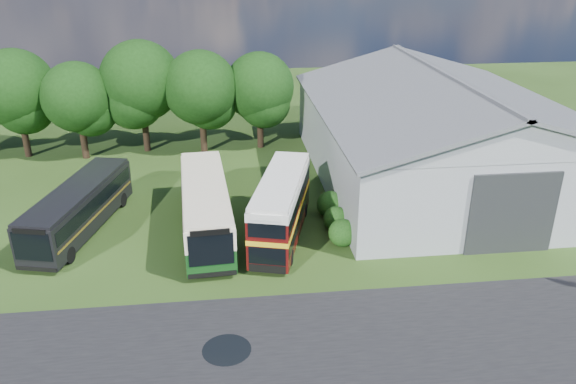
{
  "coord_description": "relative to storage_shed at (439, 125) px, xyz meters",
  "views": [
    {
      "loc": [
        -1.12,
        -23.27,
        16.47
      ],
      "look_at": [
        2.54,
        8.0,
        2.73
      ],
      "focal_mm": 35.0,
      "sensor_mm": 36.0,
      "label": 1
    }
  ],
  "objects": [
    {
      "name": "tree_right_b",
      "position": [
        -13.0,
        8.62,
        1.27
      ],
      "size": [
        5.98,
        5.98,
        8.45
      ],
      "color": "black",
      "rests_on": "ground"
    },
    {
      "name": "ground",
      "position": [
        -15.0,
        -15.98,
        -4.17
      ],
      "size": [
        120.0,
        120.0,
        0.0
      ],
      "primitive_type": "plane",
      "color": "#223812",
      "rests_on": "ground"
    },
    {
      "name": "tree_left_a",
      "position": [
        -33.0,
        8.52,
        1.71
      ],
      "size": [
        6.46,
        6.46,
        9.12
      ],
      "color": "black",
      "rests_on": "ground"
    },
    {
      "name": "shrub_back",
      "position": [
        -9.4,
        -5.98,
        -4.17
      ],
      "size": [
        1.8,
        1.8,
        1.8
      ],
      "primitive_type": "sphere",
      "color": "#194714",
      "rests_on": "ground"
    },
    {
      "name": "tree_right_a",
      "position": [
        -18.0,
        7.82,
        1.52
      ],
      "size": [
        6.26,
        6.26,
        8.83
      ],
      "color": "black",
      "rests_on": "ground"
    },
    {
      "name": "bus_green_single",
      "position": [
        -17.54,
        -7.42,
        -2.42
      ],
      "size": [
        3.55,
        12.07,
        3.29
      ],
      "rotation": [
        0.0,
        0.0,
        0.07
      ],
      "color": "black",
      "rests_on": "ground"
    },
    {
      "name": "puddle",
      "position": [
        -16.5,
        -18.98,
        -4.17
      ],
      "size": [
        2.2,
        2.2,
        0.01
      ],
      "primitive_type": "cylinder",
      "color": "black",
      "rests_on": "ground"
    },
    {
      "name": "storage_shed",
      "position": [
        0.0,
        0.0,
        0.0
      ],
      "size": [
        18.8,
        24.8,
        8.15
      ],
      "color": "gray",
      "rests_on": "ground"
    },
    {
      "name": "tree_mid",
      "position": [
        -23.0,
        8.82,
        2.02
      ],
      "size": [
        6.8,
        6.8,
        9.6
      ],
      "color": "black",
      "rests_on": "ground"
    },
    {
      "name": "shrub_front",
      "position": [
        -9.4,
        -9.98,
        -4.17
      ],
      "size": [
        1.7,
        1.7,
        1.7
      ],
      "primitive_type": "sphere",
      "color": "#194714",
      "rests_on": "ground"
    },
    {
      "name": "bus_dark_single",
      "position": [
        -25.38,
        -6.36,
        -2.58
      ],
      "size": [
        5.01,
        11.11,
        2.99
      ],
      "rotation": [
        0.0,
        0.0,
        -0.24
      ],
      "color": "black",
      "rests_on": "ground"
    },
    {
      "name": "asphalt_road",
      "position": [
        -12.0,
        -18.98,
        -4.17
      ],
      "size": [
        60.0,
        8.0,
        0.02
      ],
      "primitive_type": "cube",
      "color": "black",
      "rests_on": "ground"
    },
    {
      "name": "bus_maroon_double",
      "position": [
        -12.96,
        -8.7,
        -2.18
      ],
      "size": [
        4.75,
        9.57,
        3.99
      ],
      "rotation": [
        0.0,
        0.0,
        -0.27
      ],
      "color": "black",
      "rests_on": "ground"
    },
    {
      "name": "shrub_mid",
      "position": [
        -9.4,
        -7.98,
        -4.17
      ],
      "size": [
        1.6,
        1.6,
        1.6
      ],
      "primitive_type": "sphere",
      "color": "#194714",
      "rests_on": "ground"
    },
    {
      "name": "tree_left_b",
      "position": [
        -28.0,
        7.52,
        1.09
      ],
      "size": [
        5.78,
        5.78,
        8.16
      ],
      "color": "black",
      "rests_on": "ground"
    }
  ]
}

